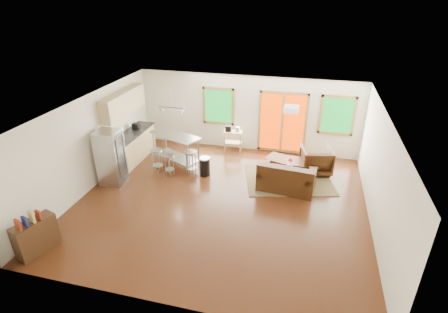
% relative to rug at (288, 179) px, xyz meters
% --- Properties ---
extents(floor, '(7.50, 7.00, 0.02)m').
position_rel_rug_xyz_m(floor, '(-1.65, -1.62, -0.02)').
color(floor, '#35190B').
rests_on(floor, ground).
extents(ceiling, '(7.50, 7.00, 0.02)m').
position_rel_rug_xyz_m(ceiling, '(-1.65, -1.62, 2.60)').
color(ceiling, white).
rests_on(ceiling, ground).
extents(back_wall, '(7.50, 0.02, 2.60)m').
position_rel_rug_xyz_m(back_wall, '(-1.65, 1.89, 1.29)').
color(back_wall, silver).
rests_on(back_wall, ground).
extents(left_wall, '(0.02, 7.00, 2.60)m').
position_rel_rug_xyz_m(left_wall, '(-5.41, -1.62, 1.29)').
color(left_wall, silver).
rests_on(left_wall, ground).
extents(right_wall, '(0.02, 7.00, 2.60)m').
position_rel_rug_xyz_m(right_wall, '(2.11, -1.62, 1.29)').
color(right_wall, silver).
rests_on(right_wall, ground).
extents(front_wall, '(7.50, 0.02, 2.60)m').
position_rel_rug_xyz_m(front_wall, '(-1.65, -5.13, 1.29)').
color(front_wall, silver).
rests_on(front_wall, ground).
extents(window_left, '(1.10, 0.05, 1.30)m').
position_rel_rug_xyz_m(window_left, '(-2.65, 1.84, 1.49)').
color(window_left, '#0D5619').
rests_on(window_left, back_wall).
extents(french_doors, '(1.60, 0.05, 2.10)m').
position_rel_rug_xyz_m(french_doors, '(-0.45, 1.84, 1.09)').
color(french_doors, '#B22D00').
rests_on(french_doors, back_wall).
extents(window_right, '(1.10, 0.05, 1.30)m').
position_rel_rug_xyz_m(window_right, '(1.25, 1.84, 1.49)').
color(window_right, '#0D5619').
rests_on(window_right, back_wall).
extents(rug, '(2.89, 2.48, 0.02)m').
position_rel_rug_xyz_m(rug, '(0.00, 0.00, 0.00)').
color(rug, '#455F3C').
rests_on(rug, floor).
extents(loveseat, '(1.63, 1.02, 0.83)m').
position_rel_rug_xyz_m(loveseat, '(-0.04, -0.57, 0.31)').
color(loveseat, black).
rests_on(loveseat, floor).
extents(coffee_table, '(1.10, 0.70, 0.43)m').
position_rel_rug_xyz_m(coffee_table, '(0.31, 0.44, 0.36)').
color(coffee_table, '#352112').
rests_on(coffee_table, floor).
extents(armchair, '(1.04, 1.00, 0.91)m').
position_rel_rug_xyz_m(armchair, '(0.74, 0.67, 0.44)').
color(armchair, black).
rests_on(armchair, floor).
extents(ottoman, '(0.78, 0.78, 0.40)m').
position_rel_rug_xyz_m(ottoman, '(-0.43, 0.61, 0.19)').
color(ottoman, black).
rests_on(ottoman, floor).
extents(vase, '(0.19, 0.20, 0.29)m').
position_rel_rug_xyz_m(vase, '(0.00, 0.02, 0.49)').
color(vase, silver).
rests_on(vase, coffee_table).
extents(book, '(0.22, 0.06, 0.29)m').
position_rel_rug_xyz_m(book, '(0.35, 0.30, 0.53)').
color(book, maroon).
rests_on(book, coffee_table).
extents(cabinets, '(0.64, 2.24, 2.30)m').
position_rel_rug_xyz_m(cabinets, '(-5.13, 0.08, 0.92)').
color(cabinets, tan).
rests_on(cabinets, floor).
extents(refrigerator, '(0.70, 0.67, 1.62)m').
position_rel_rug_xyz_m(refrigerator, '(-4.94, -1.41, 0.80)').
color(refrigerator, '#B7BABC').
rests_on(refrigerator, floor).
extents(island, '(1.78, 1.29, 1.05)m').
position_rel_rug_xyz_m(island, '(-3.58, 0.09, 0.71)').
color(island, '#B7BABC').
rests_on(island, floor).
extents(cup, '(0.12, 0.10, 0.11)m').
position_rel_rug_xyz_m(cup, '(-3.12, -0.20, 0.99)').
color(cup, white).
rests_on(cup, island).
extents(bar_stool_a, '(0.37, 0.37, 0.76)m').
position_rel_rug_xyz_m(bar_stool_a, '(-3.96, -0.51, 0.55)').
color(bar_stool_a, '#B7BABC').
rests_on(bar_stool_a, floor).
extents(bar_stool_b, '(0.39, 0.39, 0.68)m').
position_rel_rug_xyz_m(bar_stool_b, '(-3.52, -0.62, 0.49)').
color(bar_stool_b, '#B7BABC').
rests_on(bar_stool_b, floor).
extents(bar_stool_c, '(0.40, 0.40, 0.78)m').
position_rel_rug_xyz_m(bar_stool_c, '(-2.90, -0.42, 0.57)').
color(bar_stool_c, '#B7BABC').
rests_on(bar_stool_c, floor).
extents(trash_can, '(0.41, 0.41, 0.59)m').
position_rel_rug_xyz_m(trash_can, '(-2.49, -0.34, 0.28)').
color(trash_can, black).
rests_on(trash_can, floor).
extents(kitchen_cart, '(0.67, 0.48, 0.95)m').
position_rel_rug_xyz_m(kitchen_cart, '(-2.07, 1.51, 0.64)').
color(kitchen_cart, tan).
rests_on(kitchen_cart, floor).
extents(bookshelf, '(0.58, 0.94, 1.03)m').
position_rel_rug_xyz_m(bookshelf, '(-5.00, -4.46, 0.39)').
color(bookshelf, '#352112').
rests_on(bookshelf, floor).
extents(ceiling_flush, '(0.35, 0.35, 0.12)m').
position_rel_rug_xyz_m(ceiling_flush, '(-0.05, -1.02, 2.52)').
color(ceiling_flush, white).
rests_on(ceiling_flush, ceiling).
extents(pendant_light, '(0.80, 0.18, 0.79)m').
position_rel_rug_xyz_m(pendant_light, '(-3.55, -0.12, 1.89)').
color(pendant_light, gray).
rests_on(pendant_light, ceiling).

